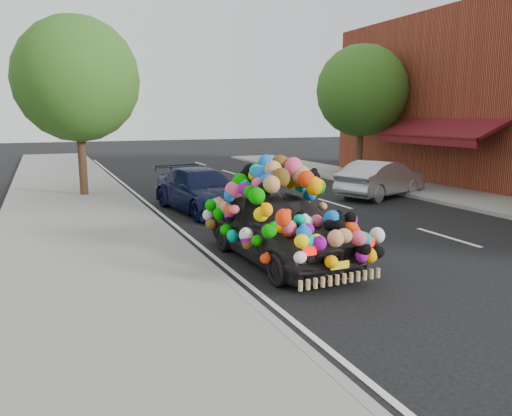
% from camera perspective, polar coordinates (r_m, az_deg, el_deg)
% --- Properties ---
extents(ground, '(100.00, 100.00, 0.00)m').
position_cam_1_polar(ground, '(10.48, 6.68, -5.21)').
color(ground, black).
rests_on(ground, ground).
extents(sidewalk, '(4.00, 60.00, 0.12)m').
position_cam_1_polar(sidewalk, '(9.20, -17.49, -7.51)').
color(sidewalk, gray).
rests_on(sidewalk, ground).
extents(kerb, '(0.15, 60.00, 0.13)m').
position_cam_1_polar(kerb, '(9.55, -5.72, -6.35)').
color(kerb, gray).
rests_on(kerb, ground).
extents(footpath_far, '(3.00, 40.00, 0.12)m').
position_cam_1_polar(footpath_far, '(17.92, 25.00, 0.63)').
color(footpath_far, gray).
rests_on(footpath_far, ground).
extents(lane_markings, '(6.00, 50.00, 0.01)m').
position_cam_1_polar(lane_markings, '(12.62, 21.04, -3.13)').
color(lane_markings, silver).
rests_on(lane_markings, ground).
extents(tree_near_sidewalk, '(4.20, 4.20, 6.13)m').
position_cam_1_polar(tree_near_sidewalk, '(18.32, -19.76, 13.65)').
color(tree_near_sidewalk, '#332114').
rests_on(tree_near_sidewalk, ground).
extents(tree_far_b, '(4.00, 4.00, 5.90)m').
position_cam_1_polar(tree_far_b, '(22.86, 12.01, 12.95)').
color(tree_far_b, '#332114').
rests_on(tree_far_b, ground).
extents(plush_art_car, '(2.17, 4.38, 2.05)m').
position_cam_1_polar(plush_art_car, '(9.71, 2.64, -0.09)').
color(plush_art_car, black).
rests_on(plush_art_car, ground).
extents(navy_sedan, '(2.32, 4.56, 1.27)m').
position_cam_1_polar(navy_sedan, '(14.98, -6.21, 2.02)').
color(navy_sedan, black).
rests_on(navy_sedan, ground).
extents(silver_hatchback, '(4.13, 2.74, 1.29)m').
position_cam_1_polar(silver_hatchback, '(18.14, 14.14, 3.28)').
color(silver_hatchback, '#9D9FA4').
rests_on(silver_hatchback, ground).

